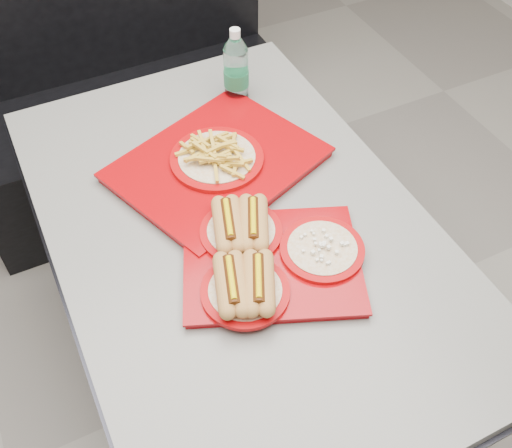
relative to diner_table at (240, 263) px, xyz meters
name	(u,v)px	position (x,y,z in m)	size (l,w,h in m)	color
ground	(244,366)	(0.00, 0.00, -0.58)	(6.00, 6.00, 0.00)	gray
diner_table	(240,263)	(0.00, 0.00, 0.00)	(0.92, 1.42, 0.75)	black
booth_bench	(126,97)	(0.00, 1.09, -0.18)	(1.30, 0.57, 1.35)	black
tray_near	(264,258)	(0.00, -0.15, 0.20)	(0.50, 0.45, 0.09)	#920308
tray_far	(217,161)	(0.03, 0.21, 0.20)	(0.63, 0.56, 0.10)	#920308
water_bottle	(236,71)	(0.21, 0.46, 0.27)	(0.08, 0.08, 0.24)	silver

